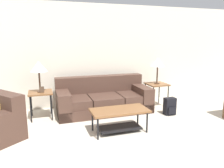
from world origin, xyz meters
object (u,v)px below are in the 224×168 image
Objects in this scene: table_lamp_left at (39,67)px; side_table_left at (41,95)px; coffee_table at (120,115)px; side_table_right at (157,86)px; couch at (103,99)px; backpack at (170,107)px; table_lamp_right at (158,63)px.

side_table_left is at bearing 116.57° from table_lamp_left.
side_table_right is at bearing 39.73° from coffee_table.
side_table_right is at bearing -1.28° from couch.
backpack is at bearing -13.96° from table_lamp_left.
couch is 1.66m from table_lamp_left.
table_lamp_right is at bearing 0.00° from table_lamp_left.
side_table_right is 0.90× the size of table_lamp_right.
backpack is (2.82, -0.70, -0.34)m from side_table_left.
backpack is (1.44, 0.53, -0.13)m from coffee_table.
coffee_table is at bearing -140.27° from side_table_right.
table_lamp_right is (2.86, 0.00, 0.00)m from table_lamp_left.
side_table_left is 2.93m from backpack.
side_table_left is at bearing 138.47° from coffee_table.
coffee_table is 1.53m from backpack.
backpack is (2.82, -0.70, -0.95)m from table_lamp_left.
side_table_left is (-1.43, -0.03, 0.24)m from couch.
backpack is (1.39, -0.73, -0.10)m from couch.
coffee_table is 1.79× the size of side_table_right.
table_lamp_right is (2.86, -0.00, 0.61)m from side_table_left.
side_table_right reaches higher than backpack.
coffee_table is 1.86m from side_table_left.
side_table_left reaches higher than backpack.
table_lamp_right reaches higher than backpack.
side_table_right is at bearing 90.00° from table_lamp_right.
table_lamp_left reaches higher than side_table_right.
side_table_right is 1.50× the size of backpack.
coffee_table is at bearing -92.09° from couch.
side_table_right is 0.61m from table_lamp_right.
coffee_table is 2.02m from table_lamp_left.
table_lamp_left is (0.00, -0.00, 0.61)m from side_table_left.
couch is at bearing 1.28° from side_table_left.
table_lamp_left is 3.06m from backpack.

